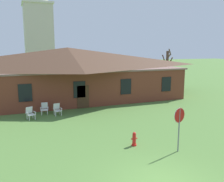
{
  "coord_description": "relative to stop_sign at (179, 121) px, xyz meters",
  "views": [
    {
      "loc": [
        -5.13,
        -7.54,
        5.38
      ],
      "look_at": [
        1.12,
        8.39,
        2.4
      ],
      "focal_mm": 38.82,
      "sensor_mm": 36.0,
      "label": 1
    }
  ],
  "objects": [
    {
      "name": "dome_tower",
      "position": [
        -3.73,
        35.96,
        7.02
      ],
      "size": [
        5.18,
        5.18,
        19.06
      ],
      "color": "beige",
      "rests_on": "ground"
    },
    {
      "name": "stop_sign",
      "position": [
        0.0,
        0.0,
        0.0
      ],
      "size": [
        0.78,
        0.24,
        2.38
      ],
      "color": "slate",
      "rests_on": "ground"
    },
    {
      "name": "lawn_chair_by_porch",
      "position": [
        -6.98,
        9.16,
        -1.19
      ],
      "size": [
        0.76,
        0.81,
        0.96
      ],
      "color": "white",
      "rests_on": "ground"
    },
    {
      "name": "bare_tree_beside_building",
      "position": [
        11.84,
        18.67,
        1.13
      ],
      "size": [
        1.4,
        1.39,
        5.4
      ],
      "color": "brown",
      "rests_on": "ground"
    },
    {
      "name": "lawn_chair_left_end",
      "position": [
        -4.85,
        9.62,
        -1.19
      ],
      "size": [
        0.69,
        0.72,
        0.96
      ],
      "color": "silver",
      "rests_on": "ground"
    },
    {
      "name": "brick_building",
      "position": [
        -2.57,
        16.15,
        1.13
      ],
      "size": [
        24.07,
        10.4,
        5.53
      ],
      "color": "brown",
      "rests_on": "ground"
    },
    {
      "name": "fire_hydrant",
      "position": [
        -1.83,
        1.54,
        -1.31
      ],
      "size": [
        0.36,
        0.28,
        0.79
      ],
      "color": "red",
      "rests_on": "ground"
    },
    {
      "name": "lawn_chair_near_door",
      "position": [
        -5.78,
        10.32,
        -1.19
      ],
      "size": [
        0.7,
        0.74,
        0.96
      ],
      "color": "white",
      "rests_on": "ground"
    }
  ]
}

